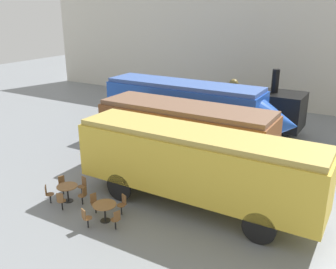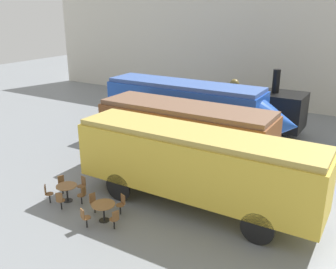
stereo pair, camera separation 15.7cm
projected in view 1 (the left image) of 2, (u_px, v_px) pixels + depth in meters
ground_plane at (155, 166)px, 20.49m from camera, size 80.00×80.00×0.00m
backdrop_wall at (253, 53)px, 31.80m from camera, size 44.00×0.15×9.00m
steam_locomotive at (239, 105)px, 26.19m from camera, size 8.79×2.68×4.45m
streamlined_locomotive at (194, 110)px, 23.03m from camera, size 12.00×2.58×3.90m
passenger_coach_wooden at (185, 131)px, 19.31m from camera, size 9.12×2.81×3.59m
passenger_coach_vintage at (196, 162)px, 15.65m from camera, size 10.66×2.46×3.49m
cafe_table_near at (67, 189)px, 16.67m from camera, size 0.93×0.93×0.75m
cafe_table_mid at (105, 207)px, 15.12m from camera, size 0.97×0.97×0.76m
cafe_chair_0 at (48, 193)px, 16.52m from camera, size 0.40×0.40×0.87m
cafe_chair_1 at (61, 200)px, 15.92m from camera, size 0.38×0.40×0.87m
cafe_chair_2 at (83, 194)px, 16.40m from camera, size 0.37×0.36×0.87m
cafe_chair_3 at (83, 185)px, 17.30m from camera, size 0.36×0.38×0.87m
cafe_chair_4 at (62, 184)px, 17.38m from camera, size 0.40×0.39×0.87m
cafe_chair_5 at (86, 217)px, 14.64m from camera, size 0.37×0.39×0.87m
cafe_chair_6 at (116, 219)px, 14.54m from camera, size 0.39×0.37×0.87m
cafe_chair_7 at (123, 203)px, 15.67m from camera, size 0.37×0.39×0.87m
cafe_chair_8 at (94, 202)px, 15.78m from camera, size 0.39×0.37×0.87m
visitor_person at (107, 154)px, 19.93m from camera, size 0.34×0.34×1.63m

